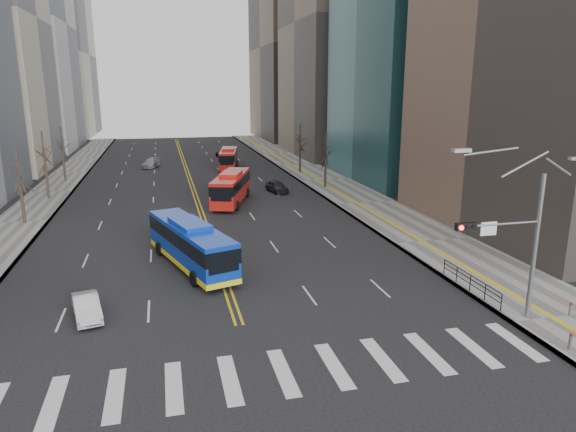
{
  "coord_description": "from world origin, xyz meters",
  "views": [
    {
      "loc": [
        -3.45,
        -19.71,
        12.26
      ],
      "look_at": [
        3.76,
        9.58,
        4.61
      ],
      "focal_mm": 32.0,
      "sensor_mm": 36.0,
      "label": 1
    }
  ],
  "objects": [
    {
      "name": "car_white",
      "position": [
        -7.92,
        7.93,
        0.61
      ],
      "size": [
        2.1,
        3.92,
        1.23
      ],
      "primitive_type": "imported",
      "rotation": [
        0.0,
        0.0,
        0.23
      ],
      "color": "silver",
      "rests_on": "ground"
    },
    {
      "name": "sidewalk_right",
      "position": [
        17.5,
        45.0,
        0.07
      ],
      "size": [
        7.0,
        130.0,
        0.15
      ],
      "primitive_type": "cube",
      "color": "slate",
      "rests_on": "ground"
    },
    {
      "name": "street_trees",
      "position": [
        -7.18,
        34.55,
        4.87
      ],
      "size": [
        35.2,
        47.2,
        7.6
      ],
      "color": "#30241D",
      "rests_on": "ground"
    },
    {
      "name": "crosswalk",
      "position": [
        0.0,
        0.0,
        0.01
      ],
      "size": [
        26.7,
        4.0,
        0.01
      ],
      "color": "silver",
      "rests_on": "ground"
    },
    {
      "name": "car_silver",
      "position": [
        -5.21,
        62.21,
        0.68
      ],
      "size": [
        3.28,
        5.06,
        1.36
      ],
      "primitive_type": "imported",
      "rotation": [
        0.0,
        0.0,
        -0.32
      ],
      "color": "gray",
      "rests_on": "ground"
    },
    {
      "name": "ground",
      "position": [
        0.0,
        0.0,
        0.0
      ],
      "size": [
        220.0,
        220.0,
        0.0
      ],
      "primitive_type": "plane",
      "color": "black"
    },
    {
      "name": "pedestrian_railing",
      "position": [
        14.3,
        6.0,
        0.82
      ],
      "size": [
        0.06,
        6.06,
        1.02
      ],
      "color": "black",
      "rests_on": "sidewalk_right"
    },
    {
      "name": "blue_bus",
      "position": [
        -1.89,
        14.89,
        1.72
      ],
      "size": [
        5.6,
        11.39,
        3.28
      ],
      "color": "#0B33AD",
      "rests_on": "ground"
    },
    {
      "name": "sidewalk_left",
      "position": [
        -16.5,
        45.0,
        0.07
      ],
      "size": [
        5.0,
        130.0,
        0.15
      ],
      "primitive_type": "cube",
      "color": "slate",
      "rests_on": "ground"
    },
    {
      "name": "office_towers",
      "position": [
        0.12,
        68.51,
        23.92
      ],
      "size": [
        83.0,
        134.0,
        58.0
      ],
      "color": "#9A9A9C",
      "rests_on": "ground"
    },
    {
      "name": "red_bus_far",
      "position": [
        6.35,
        58.08,
        1.78
      ],
      "size": [
        4.06,
        10.22,
        3.19
      ],
      "color": "red",
      "rests_on": "ground"
    },
    {
      "name": "red_bus_near",
      "position": [
        3.56,
        34.3,
        1.88
      ],
      "size": [
        5.69,
        10.83,
        3.38
      ],
      "color": "red",
      "rests_on": "ground"
    },
    {
      "name": "signal_mast",
      "position": [
        13.77,
        2.0,
        4.86
      ],
      "size": [
        5.37,
        0.37,
        9.39
      ],
      "color": "slate",
      "rests_on": "ground"
    },
    {
      "name": "car_dark_mid",
      "position": [
        9.59,
        38.88,
        0.71
      ],
      "size": [
        2.38,
        4.38,
        1.41
      ],
      "primitive_type": "imported",
      "rotation": [
        0.0,
        0.0,
        0.18
      ],
      "color": "black",
      "rests_on": "ground"
    },
    {
      "name": "centerline",
      "position": [
        0.0,
        55.0,
        0.01
      ],
      "size": [
        0.55,
        100.0,
        0.01
      ],
      "color": "gold",
      "rests_on": "ground"
    },
    {
      "name": "bollards",
      "position": [
        16.27,
        -0.17,
        0.55
      ],
      "size": [
        2.87,
        3.17,
        0.78
      ],
      "color": "slate",
      "rests_on": "sidewalk_right"
    },
    {
      "name": "car_dark_far",
      "position": [
        7.55,
        70.78,
        0.62
      ],
      "size": [
        3.74,
        4.9,
        1.24
      ],
      "primitive_type": "imported",
      "rotation": [
        0.0,
        0.0,
        0.43
      ],
      "color": "black",
      "rests_on": "ground"
    }
  ]
}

